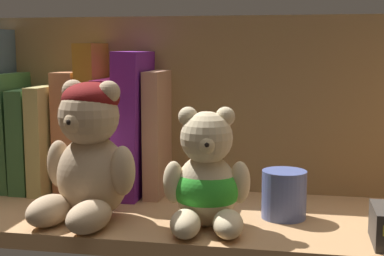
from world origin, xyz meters
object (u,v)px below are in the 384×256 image
book_4 (54,136)px  book_5 (74,131)px  book_6 (95,117)px  teddy_bear_smaller (206,181)px  book_9 (160,132)px  book_3 (37,137)px  pillar_candle (284,193)px  teddy_bear_larger (88,155)px  book_1 (4,108)px  book_2 (19,130)px  book_7 (116,135)px  book_8 (138,122)px

book_4 → book_5: size_ratio=0.89×
book_4 → book_6: 7.48cm
book_5 → teddy_bear_smaller: (23.15, -15.11, -3.22)cm
book_9 → book_4: bearing=180.0°
book_3 → pillar_candle: size_ratio=2.51×
book_5 → book_4: bearing=180.0°
book_6 → teddy_bear_larger: (4.63, -14.84, -2.73)cm
book_1 → pillar_candle: 45.47cm
book_3 → book_4: 2.93cm
book_2 → teddy_bear_larger: bearing=-40.8°
book_5 → book_7: (6.71, 0.00, -0.43)cm
book_3 → book_7: bearing=0.0°
book_1 → teddy_bear_larger: (19.64, -14.84, -3.81)cm
book_7 → teddy_bear_smaller: book_7 is taller
book_7 → book_5: bearing=180.0°
book_1 → book_2: 4.11cm
book_8 → book_3: bearing=180.0°
book_2 → pillar_candle: (41.19, -8.99, -5.77)cm
book_6 → pillar_candle: book_6 is taller
book_2 → book_4: size_ratio=1.11×
book_3 → teddy_bear_larger: (14.35, -14.84, 0.64)cm
teddy_bear_smaller → pillar_candle: teddy_bear_smaller is taller
book_3 → book_4: (2.92, 0.00, 0.25)cm
book_5 → book_2: bearing=180.0°
book_1 → pillar_candle: book_1 is taller
book_2 → teddy_bear_smaller: 35.66cm
teddy_bear_smaller → pillar_candle: bearing=34.1°
book_1 → book_8: book_1 is taller
book_7 → teddy_bear_larger: teddy_bear_larger is taller
book_3 → teddy_bear_larger: size_ratio=0.88×
book_9 → teddy_bear_smaller: size_ratio=1.25×
book_4 → book_9: book_9 is taller
book_6 → teddy_bear_larger: bearing=-72.7°
book_6 → book_8: size_ratio=1.06×
book_1 → book_4: 9.22cm
book_4 → book_1: bearing=180.0°
book_1 → book_5: bearing=0.0°
book_2 → pillar_candle: bearing=-12.3°
pillar_candle → book_7: bearing=160.6°
book_6 → book_8: bearing=0.0°
book_1 → book_5: book_1 is taller
book_2 → teddy_bear_smaller: bearing=-25.2°
book_5 → book_6: bearing=0.0°
book_7 → teddy_bear_smaller: size_ratio=1.17×
book_8 → teddy_bear_larger: size_ratio=1.19×
teddy_bear_smaller → book_2: bearing=154.8°
book_2 → book_5: (9.00, 0.00, 0.12)cm
book_2 → book_3: (2.84, 0.00, -1.15)cm
book_4 → book_5: book_5 is taller
book_2 → book_6: bearing=0.0°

